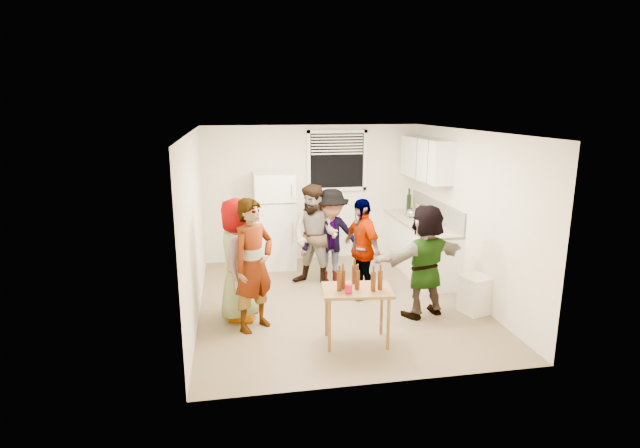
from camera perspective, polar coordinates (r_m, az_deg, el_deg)
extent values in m
cube|color=white|center=(8.92, -5.21, 0.44)|extent=(0.70, 0.70, 1.70)
cube|color=white|center=(8.88, 11.24, -2.63)|extent=(0.60, 2.20, 0.86)
cube|color=beige|center=(8.77, 11.38, 0.19)|extent=(0.64, 2.22, 0.04)
cube|color=#AFABA1|center=(8.84, 13.16, 1.53)|extent=(0.03, 2.20, 0.36)
cube|color=white|center=(8.82, 12.02, 7.30)|extent=(0.34, 1.60, 0.70)
cylinder|color=white|center=(8.44, 12.13, -0.23)|extent=(0.12, 0.12, 0.26)
cylinder|color=black|center=(9.45, 10.07, 1.33)|extent=(0.08, 0.08, 0.33)
cylinder|color=#47230C|center=(8.51, 11.33, -0.07)|extent=(0.06, 0.06, 0.22)
cylinder|color=#1C35B0|center=(8.09, 11.66, -0.79)|extent=(0.10, 0.10, 0.13)
cube|color=#E9E051|center=(9.44, 11.16, 1.73)|extent=(0.02, 0.18, 0.15)
cube|color=white|center=(7.40, 17.34, -7.80)|extent=(0.44, 0.44, 0.53)
cylinder|color=#47230C|center=(6.00, 2.21, -7.62)|extent=(0.06, 0.06, 0.23)
cylinder|color=#AB1128|center=(5.92, 3.29, -7.91)|extent=(0.08, 0.08, 0.11)
imported|color=gray|center=(7.10, -9.05, -10.44)|extent=(1.83, 1.24, 0.53)
imported|color=#141933|center=(6.75, -7.38, -11.67)|extent=(1.59, 1.74, 0.41)
imported|color=brown|center=(8.16, -0.56, -7.01)|extent=(1.60, 1.81, 0.63)
imported|color=#3A393E|center=(8.28, 1.24, -6.69)|extent=(1.05, 1.59, 0.58)
imported|color=black|center=(7.75, 4.65, -8.20)|extent=(1.72, 1.30, 0.37)
imported|color=#BD684B|center=(7.23, 11.64, -10.08)|extent=(1.87, 1.94, 0.46)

